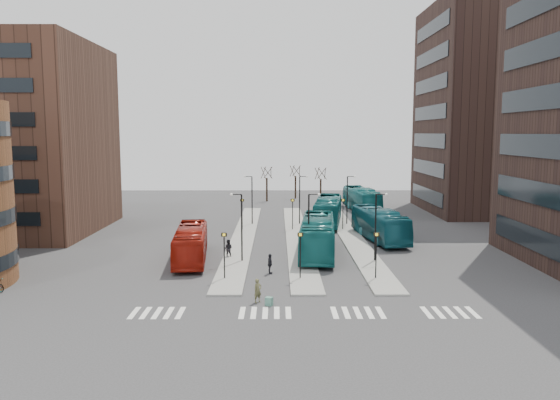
{
  "coord_description": "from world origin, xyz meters",
  "views": [
    {
      "loc": [
        -0.2,
        -30.18,
        11.59
      ],
      "look_at": [
        0.05,
        23.26,
        5.0
      ],
      "focal_mm": 35.0,
      "sensor_mm": 36.0,
      "label": 1
    }
  ],
  "objects_px": {
    "commuter_a": "(228,249)",
    "suitcase": "(269,301)",
    "teal_bus_d": "(362,199)",
    "teal_bus_a": "(318,236)",
    "teal_bus_b": "(328,211)",
    "commuter_c": "(321,254)",
    "red_bus": "(191,244)",
    "teal_bus_c": "(379,224)",
    "commuter_b": "(270,264)",
    "traveller": "(258,291)"
  },
  "relations": [
    {
      "from": "teal_bus_a",
      "to": "teal_bus_b",
      "type": "height_order",
      "value": "teal_bus_a"
    },
    {
      "from": "teal_bus_c",
      "to": "commuter_b",
      "type": "distance_m",
      "value": 18.6
    },
    {
      "from": "teal_bus_b",
      "to": "traveller",
      "type": "height_order",
      "value": "teal_bus_b"
    },
    {
      "from": "teal_bus_b",
      "to": "teal_bus_c",
      "type": "height_order",
      "value": "teal_bus_b"
    },
    {
      "from": "teal_bus_a",
      "to": "teal_bus_c",
      "type": "height_order",
      "value": "teal_bus_a"
    },
    {
      "from": "commuter_b",
      "to": "commuter_c",
      "type": "distance_m",
      "value": 5.82
    },
    {
      "from": "teal_bus_a",
      "to": "teal_bus_b",
      "type": "relative_size",
      "value": 1.04
    },
    {
      "from": "commuter_b",
      "to": "commuter_a",
      "type": "bearing_deg",
      "value": 39.94
    },
    {
      "from": "commuter_a",
      "to": "commuter_b",
      "type": "height_order",
      "value": "commuter_a"
    },
    {
      "from": "teal_bus_b",
      "to": "commuter_b",
      "type": "relative_size",
      "value": 7.51
    },
    {
      "from": "red_bus",
      "to": "teal_bus_a",
      "type": "relative_size",
      "value": 0.86
    },
    {
      "from": "teal_bus_b",
      "to": "commuter_a",
      "type": "height_order",
      "value": "teal_bus_b"
    },
    {
      "from": "teal_bus_a",
      "to": "red_bus",
      "type": "bearing_deg",
      "value": -163.59
    },
    {
      "from": "commuter_a",
      "to": "suitcase",
      "type": "bearing_deg",
      "value": 109.32
    },
    {
      "from": "teal_bus_a",
      "to": "teal_bus_d",
      "type": "bearing_deg",
      "value": 78.79
    },
    {
      "from": "teal_bus_c",
      "to": "commuter_a",
      "type": "xyz_separation_m",
      "value": [
        -15.71,
        -8.53,
        -0.85
      ]
    },
    {
      "from": "red_bus",
      "to": "teal_bus_c",
      "type": "bearing_deg",
      "value": 21.12
    },
    {
      "from": "suitcase",
      "to": "traveller",
      "type": "distance_m",
      "value": 1.19
    },
    {
      "from": "red_bus",
      "to": "teal_bus_b",
      "type": "relative_size",
      "value": 0.9
    },
    {
      "from": "red_bus",
      "to": "commuter_a",
      "type": "xyz_separation_m",
      "value": [
        3.29,
        1.1,
        -0.71
      ]
    },
    {
      "from": "teal_bus_c",
      "to": "commuter_c",
      "type": "bearing_deg",
      "value": -132.04
    },
    {
      "from": "suitcase",
      "to": "teal_bus_d",
      "type": "relative_size",
      "value": 0.05
    },
    {
      "from": "teal_bus_b",
      "to": "commuter_c",
      "type": "relative_size",
      "value": 7.71
    },
    {
      "from": "commuter_a",
      "to": "red_bus",
      "type": "bearing_deg",
      "value": 21.95
    },
    {
      "from": "teal_bus_d",
      "to": "red_bus",
      "type": "bearing_deg",
      "value": -128.96
    },
    {
      "from": "red_bus",
      "to": "commuter_b",
      "type": "relative_size",
      "value": 6.73
    },
    {
      "from": "teal_bus_b",
      "to": "teal_bus_d",
      "type": "distance_m",
      "value": 13.46
    },
    {
      "from": "teal_bus_b",
      "to": "commuter_c",
      "type": "bearing_deg",
      "value": -88.49
    },
    {
      "from": "teal_bus_d",
      "to": "commuter_a",
      "type": "xyz_separation_m",
      "value": [
        -17.17,
        -30.78,
        -0.87
      ]
    },
    {
      "from": "commuter_c",
      "to": "suitcase",
      "type": "bearing_deg",
      "value": 15.72
    },
    {
      "from": "traveller",
      "to": "commuter_a",
      "type": "height_order",
      "value": "commuter_a"
    },
    {
      "from": "commuter_a",
      "to": "commuter_c",
      "type": "bearing_deg",
      "value": 169.12
    },
    {
      "from": "teal_bus_a",
      "to": "commuter_c",
      "type": "distance_m",
      "value": 3.54
    },
    {
      "from": "red_bus",
      "to": "commuter_a",
      "type": "distance_m",
      "value": 3.54
    },
    {
      "from": "commuter_b",
      "to": "traveller",
      "type": "bearing_deg",
      "value": -179.62
    },
    {
      "from": "commuter_a",
      "to": "commuter_b",
      "type": "xyz_separation_m",
      "value": [
        3.98,
        -5.88,
        -0.02
      ]
    },
    {
      "from": "teal_bus_d",
      "to": "commuter_a",
      "type": "relative_size",
      "value": 7.21
    },
    {
      "from": "teal_bus_a",
      "to": "commuter_c",
      "type": "xyz_separation_m",
      "value": [
        0.03,
        -3.39,
        -1.01
      ]
    },
    {
      "from": "red_bus",
      "to": "teal_bus_b",
      "type": "height_order",
      "value": "teal_bus_b"
    },
    {
      "from": "teal_bus_d",
      "to": "suitcase",
      "type": "bearing_deg",
      "value": -112.54
    },
    {
      "from": "teal_bus_d",
      "to": "commuter_c",
      "type": "xyz_separation_m",
      "value": [
        -8.7,
        -32.95,
        -0.92
      ]
    },
    {
      "from": "commuter_a",
      "to": "commuter_b",
      "type": "bearing_deg",
      "value": 127.58
    },
    {
      "from": "traveller",
      "to": "commuter_b",
      "type": "distance_m",
      "value": 7.68
    },
    {
      "from": "suitcase",
      "to": "commuter_c",
      "type": "height_order",
      "value": "commuter_c"
    },
    {
      "from": "teal_bus_c",
      "to": "commuter_b",
      "type": "relative_size",
      "value": 7.32
    },
    {
      "from": "teal_bus_a",
      "to": "traveller",
      "type": "distance_m",
      "value": 15.67
    },
    {
      "from": "commuter_c",
      "to": "teal_bus_a",
      "type": "bearing_deg",
      "value": -143.65
    },
    {
      "from": "red_bus",
      "to": "commuter_a",
      "type": "height_order",
      "value": "red_bus"
    },
    {
      "from": "suitcase",
      "to": "teal_bus_d",
      "type": "distance_m",
      "value": 46.91
    },
    {
      "from": "suitcase",
      "to": "commuter_a",
      "type": "distance_m",
      "value": 14.81
    }
  ]
}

